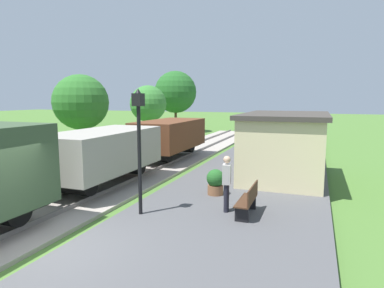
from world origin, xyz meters
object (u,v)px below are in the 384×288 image
station_hut (285,145)px  person_waiting (227,181)px  tree_trackside_far (81,102)px  freight_train (94,154)px  bench_near_hut (248,200)px  bench_down_platform (282,150)px  tree_field_left (148,104)px  lamp_post_near (139,129)px  potted_planter (215,181)px  tree_field_distant (176,92)px

station_hut → person_waiting: station_hut is taller
tree_trackside_far → freight_train: bearing=-48.9°
bench_near_hut → bench_down_platform: 9.98m
station_hut → tree_field_left: (-12.27, 10.65, 1.54)m
freight_train → bench_down_platform: 10.82m
freight_train → lamp_post_near: (3.26, -2.22, 1.30)m
potted_planter → tree_trackside_far: 12.94m
tree_field_left → freight_train: bearing=-69.9°
potted_planter → lamp_post_near: 3.75m
freight_train → station_hut: 8.02m
lamp_post_near → potted_planter: bearing=61.1°
person_waiting → freight_train: bearing=-20.8°
station_hut → bench_down_platform: station_hut is taller
person_waiting → tree_trackside_far: 14.40m
bench_down_platform → tree_field_left: bearing=152.4°
station_hut → lamp_post_near: 7.47m
bench_down_platform → lamp_post_near: bearing=-105.4°
tree_trackside_far → tree_field_left: tree_trackside_far is taller
person_waiting → station_hut: bearing=-112.4°
freight_train → bench_near_hut: (6.29, -1.22, -0.78)m
person_waiting → tree_field_left: tree_field_left is taller
bench_down_platform → potted_planter: bearing=-100.5°
freight_train → potted_planter: 4.86m
potted_planter → tree_field_distant: size_ratio=0.14×
tree_trackside_far → tree_field_distant: 15.77m
bench_near_hut → potted_planter: size_ratio=1.64×
potted_planter → lamp_post_near: bearing=-118.9°
bench_down_platform → tree_field_distant: 19.14m
person_waiting → tree_field_left: bearing=-65.1°
bench_near_hut → tree_trackside_far: bearing=146.5°
bench_near_hut → tree_field_distant: 27.30m
tree_trackside_far → tree_field_left: size_ratio=1.09×
freight_train → potted_planter: freight_train is taller
station_hut → lamp_post_near: size_ratio=1.57×
bench_down_platform → tree_field_distant: size_ratio=0.23×
potted_planter → person_waiting: bearing=-62.9°
tree_field_left → tree_field_distant: (-0.82, 7.83, 1.12)m
bench_near_hut → potted_planter: (-1.52, 1.74, 0.00)m
bench_near_hut → person_waiting: (-0.70, 0.13, 0.46)m
station_hut → tree_field_left: bearing=139.0°
tree_trackside_far → person_waiting: bearing=-34.6°
freight_train → tree_trackside_far: (-6.11, 6.99, 1.90)m
station_hut → tree_trackside_far: (-12.91, 2.73, 1.75)m
station_hut → bench_near_hut: (-0.51, -5.48, -0.93)m
station_hut → lamp_post_near: lamp_post_near is taller
person_waiting → lamp_post_near: 3.05m
tree_field_distant → lamp_post_near: bearing=-69.1°
station_hut → tree_field_distant: 22.80m
freight_train → tree_field_distant: 23.76m
station_hut → bench_near_hut: size_ratio=3.87×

